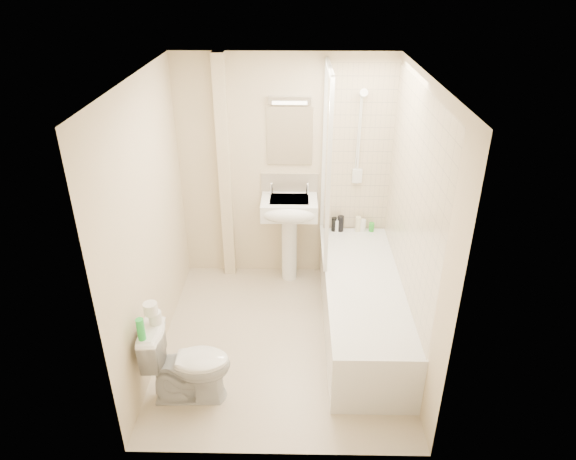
{
  "coord_description": "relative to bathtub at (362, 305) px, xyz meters",
  "views": [
    {
      "loc": [
        0.12,
        -3.76,
        3.15
      ],
      "look_at": [
        0.05,
        0.2,
        1.06
      ],
      "focal_mm": 32.0,
      "sensor_mm": 36.0,
      "label": 1
    }
  ],
  "objects": [
    {
      "name": "wall_back",
      "position": [
        -0.75,
        1.08,
        0.91
      ],
      "size": [
        2.2,
        0.02,
        2.4
      ],
      "primitive_type": "cube",
      "color": "beige",
      "rests_on": "ground"
    },
    {
      "name": "toilet",
      "position": [
        -1.47,
        -0.87,
        0.05
      ],
      "size": [
        0.42,
        0.69,
        0.68
      ],
      "primitive_type": "imported",
      "rotation": [
        0.0,
        0.0,
        1.6
      ],
      "color": "white",
      "rests_on": "ground"
    },
    {
      "name": "bottle_white_a",
      "position": [
        -0.19,
        0.99,
        0.33
      ],
      "size": [
        0.06,
        0.06,
        0.13
      ],
      "primitive_type": "cylinder",
      "color": "white",
      "rests_on": "bathtub"
    },
    {
      "name": "splashback",
      "position": [
        -0.7,
        1.07,
        0.74
      ],
      "size": [
        0.6,
        0.02,
        0.3
      ],
      "primitive_type": "cube",
      "color": "beige",
      "rests_on": "wall_back"
    },
    {
      "name": "ceiling",
      "position": [
        -0.75,
        -0.17,
        2.11
      ],
      "size": [
        2.2,
        2.5,
        0.02
      ],
      "primitive_type": "cube",
      "color": "white",
      "rests_on": "wall_back"
    },
    {
      "name": "pedestal_sink",
      "position": [
        -0.7,
        0.84,
        0.49
      ],
      "size": [
        0.58,
        0.51,
        1.11
      ],
      "color": "white",
      "rests_on": "ground"
    },
    {
      "name": "tile_back",
      "position": [
        0.0,
        1.07,
        1.14
      ],
      "size": [
        0.7,
        0.01,
        1.75
      ],
      "primitive_type": "cube",
      "color": "beige",
      "rests_on": "wall_back"
    },
    {
      "name": "bathtub",
      "position": [
        0.0,
        0.0,
        0.0
      ],
      "size": [
        0.7,
        2.1,
        0.55
      ],
      "color": "white",
      "rests_on": "ground"
    },
    {
      "name": "wall_right",
      "position": [
        0.35,
        -0.17,
        0.91
      ],
      "size": [
        0.02,
        2.5,
        2.4
      ],
      "primitive_type": "cube",
      "color": "beige",
      "rests_on": "ground"
    },
    {
      "name": "toilet_roll_lower",
      "position": [
        -1.7,
        -0.79,
        0.44
      ],
      "size": [
        0.1,
        0.1,
        0.1
      ],
      "primitive_type": "cylinder",
      "color": "white",
      "rests_on": "toilet"
    },
    {
      "name": "pipe_boxing",
      "position": [
        -1.37,
        1.02,
        0.91
      ],
      "size": [
        0.12,
        0.12,
        2.4
      ],
      "primitive_type": "cube",
      "color": "beige",
      "rests_on": "ground"
    },
    {
      "name": "bottle_white_b",
      "position": [
        0.09,
        0.99,
        0.33
      ],
      "size": [
        0.06,
        0.06,
        0.13
      ],
      "primitive_type": "cylinder",
      "color": "white",
      "rests_on": "bathtub"
    },
    {
      "name": "shower_fixture",
      "position": [
        -0.0,
        1.02,
        1.26
      ],
      "size": [
        0.1,
        0.16,
        0.99
      ],
      "color": "white",
      "rests_on": "wall_back"
    },
    {
      "name": "toilet_roll_upper",
      "position": [
        -1.72,
        -0.81,
        0.53
      ],
      "size": [
        0.11,
        0.11,
        0.09
      ],
      "primitive_type": "cylinder",
      "color": "white",
      "rests_on": "toilet_roll_lower"
    },
    {
      "name": "strip_light",
      "position": [
        -0.7,
        1.04,
        1.66
      ],
      "size": [
        0.42,
        0.07,
        0.07
      ],
      "primitive_type": "cube",
      "color": "silver",
      "rests_on": "wall_back"
    },
    {
      "name": "bottle_cream",
      "position": [
        0.04,
        0.99,
        0.35
      ],
      "size": [
        0.06,
        0.06,
        0.17
      ],
      "primitive_type": "cylinder",
      "color": "#F3EBBB",
      "rests_on": "bathtub"
    },
    {
      "name": "bottle_black_b",
      "position": [
        -0.15,
        0.99,
        0.35
      ],
      "size": [
        0.07,
        0.07,
        0.18
      ],
      "primitive_type": "cylinder",
      "color": "black",
      "rests_on": "bathtub"
    },
    {
      "name": "bottle_green",
      "position": [
        0.19,
        0.99,
        0.31
      ],
      "size": [
        0.06,
        0.06,
        0.1
      ],
      "primitive_type": "cylinder",
      "color": "green",
      "rests_on": "bathtub"
    },
    {
      "name": "green_bottle",
      "position": [
        -1.75,
        -0.99,
        0.48
      ],
      "size": [
        0.06,
        0.06,
        0.18
      ],
      "primitive_type": "cylinder",
      "color": "green",
      "rests_on": "toilet"
    },
    {
      "name": "wall_left",
      "position": [
        -1.85,
        -0.17,
        0.91
      ],
      "size": [
        0.02,
        2.5,
        2.4
      ],
      "primitive_type": "cube",
      "color": "beige",
      "rests_on": "ground"
    },
    {
      "name": "mirror",
      "position": [
        -0.7,
        1.07,
        1.29
      ],
      "size": [
        0.46,
        0.01,
        0.6
      ],
      "primitive_type": "cube",
      "color": "white",
      "rests_on": "wall_back"
    },
    {
      "name": "bottle_black_a",
      "position": [
        -0.22,
        0.99,
        0.34
      ],
      "size": [
        0.05,
        0.05,
        0.16
      ],
      "primitive_type": "cylinder",
      "color": "black",
      "rests_on": "bathtub"
    },
    {
      "name": "tile_right",
      "position": [
        0.34,
        -0.0,
        1.14
      ],
      "size": [
        0.01,
        2.1,
        1.75
      ],
      "primitive_type": "cube",
      "color": "beige",
      "rests_on": "wall_right"
    },
    {
      "name": "shower_screen",
      "position": [
        -0.35,
        0.63,
        1.16
      ],
      "size": [
        0.04,
        0.92,
        1.8
      ],
      "color": "white",
      "rests_on": "bathtub"
    },
    {
      "name": "floor",
      "position": [
        -0.75,
        -0.17,
        -0.29
      ],
      "size": [
        2.5,
        2.5,
        0.0
      ],
      "primitive_type": "plane",
      "color": "beige",
      "rests_on": "ground"
    }
  ]
}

